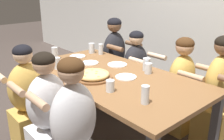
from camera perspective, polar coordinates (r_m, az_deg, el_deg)
name	(u,v)px	position (r m, az deg, el deg)	size (l,w,h in m)	color
ground_plane	(112,139)	(2.86, 0.00, -15.48)	(18.00, 18.00, 0.00)	#423833
dining_table	(112,82)	(2.54, 0.00, -2.73)	(1.94, 1.01, 0.76)	brown
pizza_board_main	(93,76)	(2.41, -4.33, -1.27)	(0.37, 0.37, 0.06)	brown
empty_plate_a	(117,65)	(2.81, 1.21, 1.26)	(0.22, 0.22, 0.02)	white
empty_plate_b	(90,63)	(2.88, -5.11, 1.64)	(0.20, 0.20, 0.02)	white
empty_plate_c	(126,77)	(2.44, 3.20, -1.60)	(0.21, 0.21, 0.02)	white
empty_plate_d	(78,56)	(3.16, -7.89, 3.13)	(0.19, 0.19, 0.02)	white
drinking_glass_a	(145,96)	(1.92, 7.57, -5.89)	(0.06, 0.06, 0.15)	silver
drinking_glass_b	(57,64)	(2.73, -12.39, 1.37)	(0.07, 0.07, 0.13)	silver
drinking_glass_c	(148,69)	(2.56, 8.28, 0.23)	(0.07, 0.07, 0.11)	silver
drinking_glass_d	(101,50)	(3.23, -2.60, 4.63)	(0.06, 0.06, 0.14)	silver
drinking_glass_e	(146,65)	(2.64, 7.88, 1.15)	(0.08, 0.08, 0.13)	silver
drinking_glass_f	(55,54)	(3.10, -12.93, 3.67)	(0.07, 0.07, 0.14)	silver
drinking_glass_g	(92,49)	(3.30, -4.67, 4.90)	(0.08, 0.08, 0.13)	silver
drinking_glass_h	(110,86)	(2.11, -0.42, -3.64)	(0.07, 0.07, 0.10)	silver
diner_near_midright	(75,140)	(1.94, -8.51, -15.53)	(0.51, 0.40, 1.17)	silver
diner_near_center	(49,121)	(2.25, -14.18, -11.32)	(0.51, 0.40, 1.13)	silver
diner_far_right	(217,99)	(2.72, 22.85, -6.13)	(0.51, 0.40, 1.18)	gold
diner_far_left	(114,63)	(3.58, 0.56, 1.60)	(0.51, 0.40, 1.19)	#232328
diner_far_midright	(181,89)	(2.91, 15.47, -4.31)	(0.51, 0.40, 1.10)	gold
diner_far_midleft	(135,75)	(3.32, 5.37, -1.10)	(0.51, 0.40, 1.07)	#232328
diner_near_midleft	(29,106)	(2.59, -18.48, -7.72)	(0.51, 0.40, 1.11)	gold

